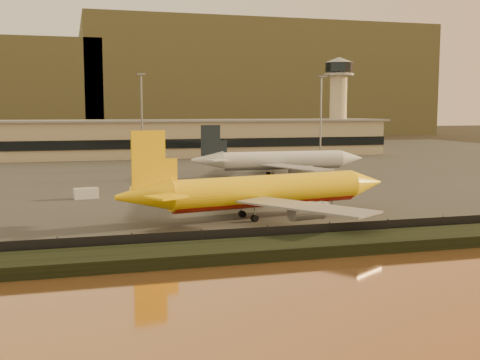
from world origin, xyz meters
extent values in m
plane|color=black|center=(0.00, 0.00, 0.00)|extent=(900.00, 900.00, 0.00)
cube|color=black|center=(0.00, -17.00, 0.70)|extent=(320.00, 7.00, 1.40)
cube|color=#2D2D2D|center=(0.00, 95.00, 0.10)|extent=(320.00, 220.00, 0.20)
cube|color=black|center=(0.00, -13.00, 1.30)|extent=(300.00, 0.05, 2.20)
cube|color=#C7AB8A|center=(0.00, 125.00, 6.20)|extent=(160.00, 22.00, 12.00)
cube|color=black|center=(0.00, 113.80, 5.20)|extent=(160.00, 0.60, 3.00)
cube|color=gray|center=(0.00, 125.00, 12.50)|extent=(164.00, 24.00, 0.60)
cylinder|color=#C7AB8A|center=(70.00, 131.00, 15.20)|extent=(6.40, 6.40, 30.00)
cylinder|color=black|center=(70.00, 131.00, 31.95)|extent=(10.40, 10.40, 3.50)
cone|color=gray|center=(70.00, 131.00, 34.70)|extent=(11.20, 11.20, 2.00)
cylinder|color=gray|center=(70.00, 131.00, 29.40)|extent=(11.20, 11.20, 0.80)
cylinder|color=slate|center=(-10.00, 80.00, 12.70)|extent=(0.50, 0.50, 25.00)
cube|color=slate|center=(-10.00, 80.00, 25.40)|extent=(2.20, 2.20, 0.40)
cylinder|color=slate|center=(40.00, 78.00, 12.70)|extent=(0.50, 0.50, 25.00)
cube|color=slate|center=(40.00, 78.00, 25.40)|extent=(2.20, 2.20, 0.40)
cube|color=brown|center=(90.00, 340.00, 35.00)|extent=(220.00, 160.00, 70.00)
cylinder|color=yellow|center=(-0.30, 4.34, 4.41)|extent=(30.97, 10.22, 4.43)
cylinder|color=#9E1809|center=(-0.30, 4.34, 3.64)|extent=(29.95, 9.10, 3.46)
cone|color=yellow|center=(17.69, 7.85, 4.41)|extent=(6.70, 5.49, 4.43)
cone|color=yellow|center=(-19.13, 0.67, 4.74)|extent=(8.38, 5.82, 4.43)
cube|color=yellow|center=(-18.29, 0.84, 9.62)|extent=(4.67, 1.25, 7.76)
cube|color=yellow|center=(-18.30, 5.35, 5.08)|extent=(4.74, 4.70, 0.27)
cube|color=yellow|center=(-16.60, -3.35, 5.08)|extent=(5.77, 5.75, 0.27)
cube|color=gray|center=(-3.40, 15.77, 3.64)|extent=(9.51, 19.97, 0.27)
cylinder|color=gray|center=(-0.75, 13.35, 2.42)|extent=(5.49, 3.37, 2.44)
cube|color=gray|center=(1.12, -7.41, 3.64)|extent=(15.46, 19.33, 0.27)
cylinder|color=gray|center=(2.66, -4.18, 2.42)|extent=(5.49, 3.37, 2.44)
cylinder|color=black|center=(11.20, 6.58, 0.69)|extent=(1.11, 0.95, 0.98)
cylinder|color=slate|center=(11.20, 6.58, 1.20)|extent=(0.17, 0.17, 1.99)
cylinder|color=black|center=(-3.06, 1.77, 0.69)|extent=(1.11, 0.95, 0.98)
cylinder|color=slate|center=(-3.06, 1.77, 1.20)|extent=(0.17, 0.17, 1.99)
cylinder|color=black|center=(-3.82, 5.69, 0.69)|extent=(1.11, 0.95, 0.98)
cylinder|color=slate|center=(-3.82, 5.69, 1.20)|extent=(0.17, 0.17, 1.99)
cylinder|color=silver|center=(21.19, 57.08, 4.15)|extent=(30.04, 4.90, 4.16)
cylinder|color=gray|center=(21.19, 57.08, 3.42)|extent=(29.18, 3.97, 3.24)
cone|color=silver|center=(39.07, 56.64, 4.15)|extent=(5.92, 4.30, 4.16)
cone|color=silver|center=(2.48, 57.55, 4.46)|extent=(7.59, 4.34, 4.16)
cube|color=black|center=(3.32, 57.53, 9.04)|extent=(4.58, 0.45, 7.28)
cube|color=silver|center=(4.25, 61.66, 4.77)|extent=(5.24, 5.11, 0.25)
cube|color=silver|center=(4.04, 53.35, 4.77)|extent=(5.11, 4.97, 0.25)
cube|color=gray|center=(20.65, 68.53, 3.42)|extent=(12.78, 19.49, 0.25)
cylinder|color=gray|center=(22.65, 65.68, 2.28)|extent=(5.05, 2.41, 2.29)
cube|color=gray|center=(20.08, 45.67, 3.42)|extent=(12.03, 19.57, 0.25)
cylinder|color=gray|center=(22.23, 48.42, 2.28)|extent=(5.05, 2.41, 2.29)
cylinder|color=black|center=(32.63, 56.80, 0.66)|extent=(0.93, 0.75, 0.91)
cylinder|color=slate|center=(32.63, 56.80, 1.14)|extent=(0.22, 0.22, 1.87)
cylinder|color=black|center=(18.03, 55.29, 0.66)|extent=(0.93, 0.75, 0.91)
cylinder|color=slate|center=(18.03, 55.29, 1.14)|extent=(0.22, 0.22, 1.87)
cylinder|color=black|center=(18.12, 59.03, 0.66)|extent=(0.93, 0.75, 0.91)
cylinder|color=slate|center=(18.12, 59.03, 1.14)|extent=(0.22, 0.22, 1.87)
cube|color=yellow|center=(11.43, 33.15, 1.22)|extent=(4.95, 3.60, 2.03)
cube|color=silver|center=(-25.86, 31.57, 1.16)|extent=(4.51, 2.49, 1.93)
camera|label=1|loc=(-28.29, -79.82, 16.29)|focal=45.00mm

